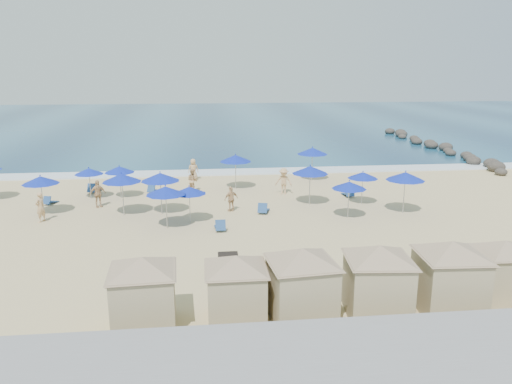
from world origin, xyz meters
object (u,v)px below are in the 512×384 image
at_px(umbrella_13, 189,190).
at_px(beachgoer_1, 192,180).
at_px(umbrella_10, 363,175).
at_px(beachgoer_2, 231,199).
at_px(cabana_0, 143,283).
at_px(umbrella_4, 119,169).
at_px(cabana_5, 503,262).
at_px(umbrella_8, 310,170).
at_px(beachgoer_3, 284,181).
at_px(cabana_2, 302,275).
at_px(umbrella_2, 89,171).
at_px(beachgoer_4, 193,169).
at_px(cabana_4, 450,267).
at_px(umbrella_6, 166,191).
at_px(umbrella_9, 312,151).
at_px(cabana_1, 236,280).
at_px(rock_jetty, 436,146).
at_px(cabana_3, 378,271).
at_px(umbrella_12, 405,176).
at_px(umbrella_1, 40,180).
at_px(umbrella_5, 160,177).
at_px(umbrella_3, 122,178).
at_px(beachgoer_5, 98,194).
at_px(beachgoer_0, 40,207).
at_px(umbrella_7, 235,158).
at_px(trash_bin, 228,264).
at_px(umbrella_11, 349,185).

distance_m(umbrella_13, beachgoer_1, 7.34).
height_order(umbrella_10, beachgoer_2, umbrella_10).
bearing_deg(cabana_0, umbrella_4, 101.01).
height_order(cabana_5, umbrella_8, umbrella_8).
relative_size(beachgoer_2, beachgoer_3, 0.86).
relative_size(cabana_5, umbrella_4, 1.83).
relative_size(cabana_2, umbrella_2, 2.13).
relative_size(beachgoer_1, beachgoer_4, 0.98).
height_order(cabana_4, umbrella_6, cabana_4).
height_order(umbrella_8, umbrella_9, umbrella_9).
xyz_separation_m(cabana_0, umbrella_10, (12.33, 14.47, 0.30)).
height_order(umbrella_13, beachgoer_4, umbrella_13).
relative_size(cabana_1, umbrella_13, 1.97).
bearing_deg(cabana_4, cabana_1, 179.67).
xyz_separation_m(rock_jetty, beachgoer_3, (-19.40, -17.03, 0.56)).
relative_size(rock_jetty, cabana_3, 5.76).
distance_m(umbrella_12, umbrella_13, 12.93).
xyz_separation_m(beachgoer_1, beachgoer_2, (2.44, -5.27, -0.04)).
bearing_deg(rock_jetty, umbrella_10, -126.14).
bearing_deg(beachgoer_3, umbrella_1, -151.17).
relative_size(umbrella_1, umbrella_10, 1.11).
relative_size(umbrella_5, umbrella_9, 0.98).
distance_m(umbrella_5, umbrella_6, 2.88).
relative_size(umbrella_9, umbrella_13, 1.23).
relative_size(umbrella_1, umbrella_3, 0.93).
relative_size(umbrella_8, beachgoer_5, 1.52).
relative_size(cabana_5, umbrella_1, 1.68).
bearing_deg(cabana_2, cabana_4, 0.42).
height_order(umbrella_13, beachgoer_0, umbrella_13).
xyz_separation_m(cabana_3, beachgoer_1, (-6.84, 19.05, -0.84)).
relative_size(umbrella_5, beachgoer_3, 1.44).
xyz_separation_m(umbrella_7, beachgoer_0, (-11.71, -6.69, -1.39)).
xyz_separation_m(umbrella_9, umbrella_12, (3.62, -9.38, -0.04)).
xyz_separation_m(beachgoer_0, beachgoer_5, (2.67, 2.80, -0.01)).
xyz_separation_m(trash_bin, beachgoer_1, (-1.73, 14.81, 0.40)).
bearing_deg(cabana_3, rock_jetty, 61.42).
relative_size(umbrella_4, beachgoer_2, 1.44).
bearing_deg(beachgoer_2, umbrella_1, -28.34).
distance_m(trash_bin, umbrella_12, 13.85).
distance_m(cabana_3, umbrella_6, 13.59).
height_order(trash_bin, umbrella_7, umbrella_7).
bearing_deg(rock_jetty, trash_bin, -128.25).
relative_size(umbrella_1, umbrella_13, 1.13).
bearing_deg(cabana_5, umbrella_1, 146.99).
bearing_deg(beachgoer_0, beachgoer_5, 164.01).
bearing_deg(cabana_4, umbrella_6, 135.02).
bearing_deg(umbrella_2, beachgoer_5, -67.46).
distance_m(umbrella_1, umbrella_11, 18.30).
bearing_deg(umbrella_13, beachgoer_1, 89.64).
height_order(cabana_5, umbrella_12, umbrella_12).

